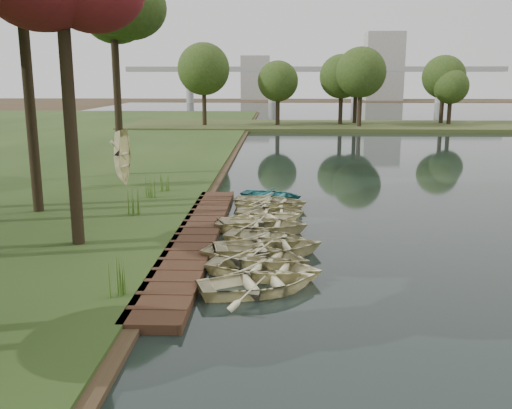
{
  "coord_description": "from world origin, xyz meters",
  "views": [
    {
      "loc": [
        1.41,
        -20.34,
        5.98
      ],
      "look_at": [
        0.66,
        -0.49,
        1.55
      ],
      "focal_mm": 40.0,
      "sensor_mm": 36.0,
      "label": 1
    }
  ],
  "objects_px": {
    "boardwalk": "(196,238)",
    "rowboat_0": "(259,280)",
    "rowboat_1": "(264,265)",
    "stored_rowboat": "(125,180)",
    "rowboat_2": "(256,254)"
  },
  "relations": [
    {
      "from": "boardwalk",
      "to": "rowboat_0",
      "type": "bearing_deg",
      "value": -64.02
    },
    {
      "from": "rowboat_1",
      "to": "stored_rowboat",
      "type": "bearing_deg",
      "value": 45.25
    },
    {
      "from": "rowboat_1",
      "to": "rowboat_2",
      "type": "relative_size",
      "value": 0.98
    },
    {
      "from": "rowboat_1",
      "to": "stored_rowboat",
      "type": "height_order",
      "value": "stored_rowboat"
    },
    {
      "from": "rowboat_2",
      "to": "stored_rowboat",
      "type": "bearing_deg",
      "value": 54.2
    },
    {
      "from": "rowboat_0",
      "to": "stored_rowboat",
      "type": "height_order",
      "value": "stored_rowboat"
    },
    {
      "from": "boardwalk",
      "to": "rowboat_1",
      "type": "xyz_separation_m",
      "value": [
        2.64,
        -3.86,
        0.27
      ]
    },
    {
      "from": "boardwalk",
      "to": "rowboat_0",
      "type": "relative_size",
      "value": 4.64
    },
    {
      "from": "rowboat_1",
      "to": "stored_rowboat",
      "type": "relative_size",
      "value": 1.19
    },
    {
      "from": "boardwalk",
      "to": "rowboat_1",
      "type": "relative_size",
      "value": 4.48
    },
    {
      "from": "boardwalk",
      "to": "rowboat_0",
      "type": "height_order",
      "value": "rowboat_0"
    },
    {
      "from": "rowboat_0",
      "to": "stored_rowboat",
      "type": "relative_size",
      "value": 1.15
    },
    {
      "from": "rowboat_0",
      "to": "rowboat_2",
      "type": "xyz_separation_m",
      "value": [
        -0.16,
        2.42,
        0.02
      ]
    },
    {
      "from": "boardwalk",
      "to": "rowboat_1",
      "type": "bearing_deg",
      "value": -55.63
    },
    {
      "from": "rowboat_1",
      "to": "rowboat_2",
      "type": "xyz_separation_m",
      "value": [
        -0.29,
        1.12,
        0.01
      ]
    }
  ]
}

